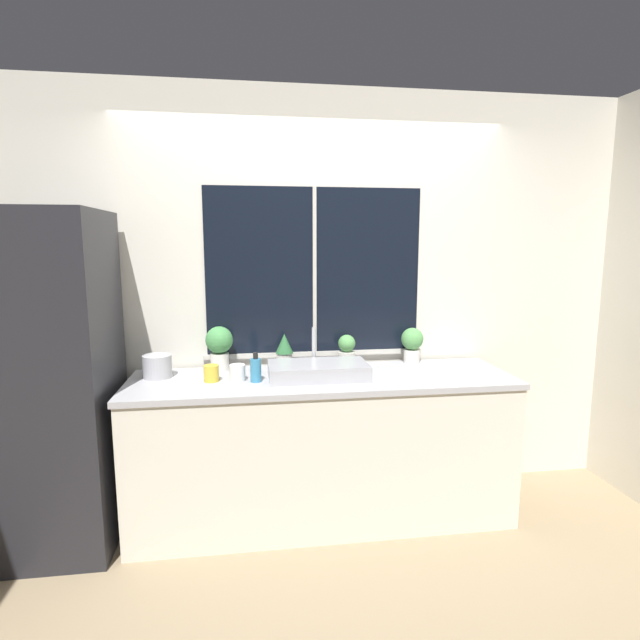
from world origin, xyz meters
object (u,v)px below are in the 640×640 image
object	(u,v)px
potted_plant_far_left	(219,345)
mug_white	(237,373)
potted_plant_center_left	(284,350)
soap_bottle	(256,370)
potted_plant_center_right	(347,350)
sink	(318,370)
kettle	(157,365)
mug_yellow	(211,373)
refrigerator	(51,383)
potted_plant_far_right	(412,343)

from	to	relation	value
potted_plant_far_left	mug_white	bearing A→B (deg)	-66.93
potted_plant_center_left	soap_bottle	xyz separation A→B (m)	(-0.19, -0.31, -0.05)
potted_plant_center_right	potted_plant_center_left	bearing A→B (deg)	180.00
sink	kettle	distance (m)	0.97
potted_plant_center_left	mug_yellow	xyz separation A→B (m)	(-0.45, -0.26, -0.07)
kettle	refrigerator	bearing A→B (deg)	-162.43
potted_plant_far_left	mug_yellow	world-z (taller)	potted_plant_far_left
mug_yellow	kettle	xyz separation A→B (m)	(-0.33, 0.14, 0.03)
potted_plant_far_right	soap_bottle	size ratio (longest dim) A/B	1.37
soap_bottle	potted_plant_far_left	bearing A→B (deg)	125.81
potted_plant_far_left	sink	bearing A→B (deg)	-24.52
mug_yellow	potted_plant_far_left	bearing A→B (deg)	82.19
potted_plant_far_right	sink	bearing A→B (deg)	-158.24
mug_yellow	mug_white	size ratio (longest dim) A/B	1.01
potted_plant_far_right	potted_plant_center_right	bearing A→B (deg)	-180.00
potted_plant_center_right	potted_plant_far_right	bearing A→B (deg)	0.00
refrigerator	potted_plant_center_left	xyz separation A→B (m)	(1.32, 0.30, 0.08)
soap_bottle	mug_white	xyz separation A→B (m)	(-0.11, 0.04, -0.03)
sink	soap_bottle	world-z (taller)	sink
kettle	potted_plant_center_right	bearing A→B (deg)	6.13
potted_plant_center_right	soap_bottle	size ratio (longest dim) A/B	1.18
sink	potted_plant_center_left	xyz separation A→B (m)	(-0.18, 0.27, 0.07)
potted_plant_center_left	potted_plant_far_right	distance (m)	0.86
potted_plant_center_left	potted_plant_far_right	bearing A→B (deg)	0.00
potted_plant_center_left	potted_plant_far_right	size ratio (longest dim) A/B	0.93
refrigerator	mug_white	bearing A→B (deg)	1.63
refrigerator	soap_bottle	distance (m)	1.13
mug_yellow	kettle	distance (m)	0.36
refrigerator	sink	size ratio (longest dim) A/B	3.19
sink	potted_plant_center_left	distance (m)	0.33
mug_white	potted_plant_center_right	bearing A→B (deg)	20.83
potted_plant_center_left	potted_plant_center_right	size ratio (longest dim) A/B	1.08
potted_plant_far_left	soap_bottle	size ratio (longest dim) A/B	1.61
soap_bottle	mug_white	size ratio (longest dim) A/B	1.82
mug_white	refrigerator	bearing A→B (deg)	-178.37
potted_plant_center_right	soap_bottle	bearing A→B (deg)	-152.88
potted_plant_center_right	soap_bottle	world-z (taller)	potted_plant_center_right
potted_plant_center_left	kettle	bearing A→B (deg)	-170.67
potted_plant_center_right	mug_white	xyz separation A→B (m)	(-0.71, -0.27, -0.06)
sink	soap_bottle	size ratio (longest dim) A/B	3.38
refrigerator	potted_plant_far_right	world-z (taller)	refrigerator
soap_bottle	refrigerator	bearing A→B (deg)	179.52
mug_yellow	refrigerator	bearing A→B (deg)	-177.59
potted_plant_far_left	soap_bottle	distance (m)	0.39
mug_yellow	mug_white	distance (m)	0.15
potted_plant_far_left	kettle	world-z (taller)	potted_plant_far_left
sink	potted_plant_far_left	xyz separation A→B (m)	(-0.60, 0.27, 0.12)
potted_plant_far_right	soap_bottle	bearing A→B (deg)	-163.64
refrigerator	mug_yellow	xyz separation A→B (m)	(0.87, 0.04, 0.01)
potted_plant_center_right	kettle	xyz separation A→B (m)	(-1.19, -0.13, -0.03)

